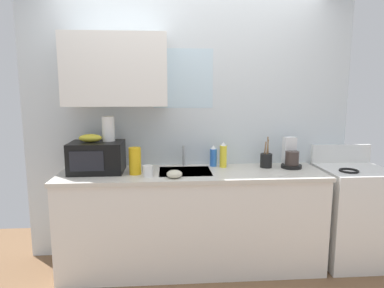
{
  "coord_description": "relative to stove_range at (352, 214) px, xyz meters",
  "views": [
    {
      "loc": [
        -0.21,
        -2.91,
        1.62
      ],
      "look_at": [
        0.0,
        0.0,
        1.15
      ],
      "focal_mm": 31.51,
      "sensor_mm": 36.0,
      "label": 1
    }
  ],
  "objects": [
    {
      "name": "kitchen_wall_assembly",
      "position": [
        -1.64,
        0.31,
        0.9
      ],
      "size": [
        3.11,
        0.42,
        2.5
      ],
      "color": "silver",
      "rests_on": "ground"
    },
    {
      "name": "counter_unit",
      "position": [
        -1.52,
        -0.0,
        0.0
      ],
      "size": [
        2.34,
        0.63,
        0.9
      ],
      "color": "white",
      "rests_on": "ground"
    },
    {
      "name": "sink_faucet",
      "position": [
        -1.58,
        0.24,
        0.54
      ],
      "size": [
        0.03,
        0.03,
        0.19
      ],
      "primitive_type": "cylinder",
      "color": "#B2B5BA",
      "rests_on": "counter_unit"
    },
    {
      "name": "stove_range",
      "position": [
        0.0,
        0.0,
        0.0
      ],
      "size": [
        0.6,
        0.6,
        1.08
      ],
      "color": "white",
      "rests_on": "ground"
    },
    {
      "name": "microwave",
      "position": [
        -2.35,
        0.04,
        0.58
      ],
      "size": [
        0.46,
        0.35,
        0.27
      ],
      "color": "black",
      "rests_on": "counter_unit"
    },
    {
      "name": "banana_bunch",
      "position": [
        -2.4,
        0.05,
        0.75
      ],
      "size": [
        0.2,
        0.11,
        0.07
      ],
      "primitive_type": "ellipsoid",
      "color": "gold",
      "rests_on": "microwave"
    },
    {
      "name": "paper_towel_roll",
      "position": [
        -2.25,
        0.1,
        0.82
      ],
      "size": [
        0.11,
        0.11,
        0.22
      ],
      "primitive_type": "cylinder",
      "color": "white",
      "rests_on": "microwave"
    },
    {
      "name": "coffee_maker",
      "position": [
        -0.58,
        0.1,
        0.55
      ],
      "size": [
        0.19,
        0.21,
        0.28
      ],
      "color": "black",
      "rests_on": "counter_unit"
    },
    {
      "name": "dish_soap_bottle_blue",
      "position": [
        -1.3,
        0.2,
        0.54
      ],
      "size": [
        0.07,
        0.07,
        0.2
      ],
      "color": "blue",
      "rests_on": "counter_unit"
    },
    {
      "name": "dish_soap_bottle_yellow",
      "position": [
        -1.21,
        0.15,
        0.56
      ],
      "size": [
        0.07,
        0.07,
        0.24
      ],
      "color": "yellow",
      "rests_on": "counter_unit"
    },
    {
      "name": "cereal_canister",
      "position": [
        -2.01,
        -0.05,
        0.56
      ],
      "size": [
        0.1,
        0.1,
        0.23
      ],
      "primitive_type": "cylinder",
      "color": "gold",
      "rests_on": "counter_unit"
    },
    {
      "name": "mug_white",
      "position": [
        -1.9,
        -0.14,
        0.49
      ],
      "size": [
        0.08,
        0.08,
        0.09
      ],
      "primitive_type": "cylinder",
      "color": "white",
      "rests_on": "counter_unit"
    },
    {
      "name": "utensil_crock",
      "position": [
        -0.81,
        0.12,
        0.51
      ],
      "size": [
        0.11,
        0.11,
        0.29
      ],
      "color": "black",
      "rests_on": "counter_unit"
    },
    {
      "name": "small_bowl",
      "position": [
        -1.68,
        -0.2,
        0.47
      ],
      "size": [
        0.13,
        0.13,
        0.06
      ],
      "primitive_type": "ellipsoid",
      "color": "beige",
      "rests_on": "counter_unit"
    }
  ]
}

